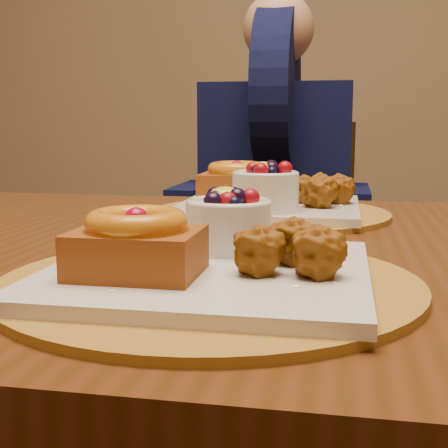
{
  "coord_description": "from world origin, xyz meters",
  "views": [
    {
      "loc": [
        0.13,
        -0.8,
        0.9
      ],
      "look_at": [
        0.02,
        -0.22,
        0.8
      ],
      "focal_mm": 50.0,
      "sensor_mm": 36.0,
      "label": 1
    }
  ],
  "objects_px": {
    "dining_table": "(246,302)",
    "diner": "(277,152)",
    "place_setting_near": "(208,261)",
    "place_setting_far": "(266,199)",
    "chair_far": "(259,267)"
  },
  "relations": [
    {
      "from": "diner",
      "to": "chair_far",
      "type": "bearing_deg",
      "value": 114.04
    },
    {
      "from": "place_setting_far",
      "to": "chair_far",
      "type": "bearing_deg",
      "value": 98.26
    },
    {
      "from": "dining_table",
      "to": "place_setting_far",
      "type": "bearing_deg",
      "value": 90.92
    },
    {
      "from": "dining_table",
      "to": "place_setting_far",
      "type": "distance_m",
      "value": 0.24
    },
    {
      "from": "dining_table",
      "to": "chair_far",
      "type": "relative_size",
      "value": 1.77
    },
    {
      "from": "place_setting_near",
      "to": "place_setting_far",
      "type": "height_order",
      "value": "place_setting_far"
    },
    {
      "from": "diner",
      "to": "dining_table",
      "type": "bearing_deg",
      "value": -104.88
    },
    {
      "from": "dining_table",
      "to": "chair_far",
      "type": "bearing_deg",
      "value": 96.61
    },
    {
      "from": "dining_table",
      "to": "diner",
      "type": "distance_m",
      "value": 0.9
    },
    {
      "from": "place_setting_far",
      "to": "diner",
      "type": "xyz_separation_m",
      "value": [
        -0.06,
        0.67,
        0.04
      ]
    },
    {
      "from": "dining_table",
      "to": "chair_far",
      "type": "distance_m",
      "value": 0.96
    },
    {
      "from": "place_setting_far",
      "to": "diner",
      "type": "bearing_deg",
      "value": 94.75
    },
    {
      "from": "dining_table",
      "to": "place_setting_far",
      "type": "relative_size",
      "value": 4.21
    },
    {
      "from": "dining_table",
      "to": "diner",
      "type": "bearing_deg",
      "value": 93.82
    },
    {
      "from": "place_setting_near",
      "to": "diner",
      "type": "relative_size",
      "value": 0.49
    }
  ]
}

